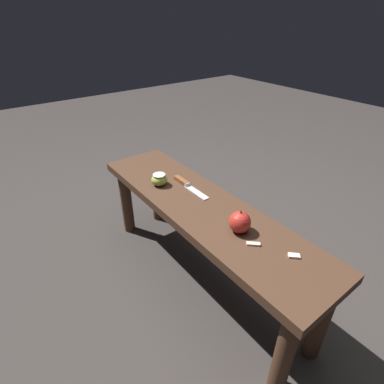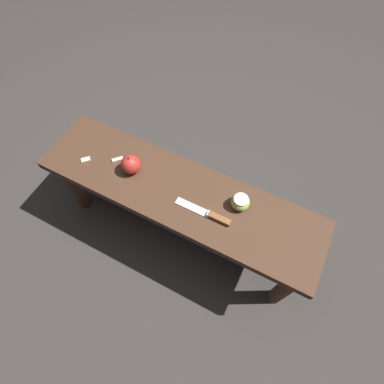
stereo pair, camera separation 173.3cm
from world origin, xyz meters
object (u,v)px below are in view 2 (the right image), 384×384
(wooden_bench, at_px, (179,200))
(apple_cut, at_px, (240,202))
(knife, at_px, (211,215))
(apple_whole, at_px, (131,164))

(wooden_bench, bearing_deg, apple_cut, -168.14)
(wooden_bench, distance_m, apple_cut, 0.29)
(knife, height_order, apple_whole, apple_whole)
(wooden_bench, xyz_separation_m, apple_cut, (-0.26, -0.05, 0.11))
(apple_cut, bearing_deg, knife, 49.28)
(knife, relative_size, apple_whole, 2.55)
(apple_cut, bearing_deg, apple_whole, 6.28)
(knife, bearing_deg, apple_cut, -130.98)
(wooden_bench, xyz_separation_m, knife, (-0.17, 0.04, 0.09))
(apple_whole, bearing_deg, wooden_bench, 179.87)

